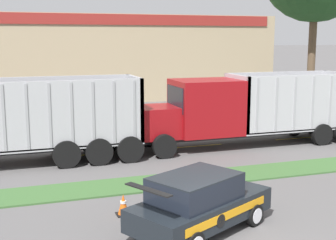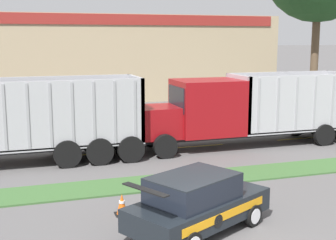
% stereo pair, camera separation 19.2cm
% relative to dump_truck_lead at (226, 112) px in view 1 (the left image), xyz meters
% --- Properties ---
extents(grass_verge, '(120.00, 1.78, 0.06)m').
position_rel_dump_truck_lead_xyz_m(grass_verge, '(-4.87, -4.41, -1.63)').
color(grass_verge, '#3D6633').
rests_on(grass_verge, ground_plane).
extents(centre_line_4, '(2.40, 0.14, 0.01)m').
position_rel_dump_truck_lead_xyz_m(centre_line_4, '(-6.61, 0.48, -1.65)').
color(centre_line_4, yellow).
rests_on(centre_line_4, ground_plane).
extents(centre_line_5, '(2.40, 0.14, 0.01)m').
position_rel_dump_truck_lead_xyz_m(centre_line_5, '(-1.21, 0.48, -1.65)').
color(centre_line_5, yellow).
rests_on(centre_line_5, ground_plane).
extents(centre_line_6, '(2.40, 0.14, 0.01)m').
position_rel_dump_truck_lead_xyz_m(centre_line_6, '(4.19, 0.48, -1.65)').
color(centre_line_6, yellow).
rests_on(centre_line_6, ground_plane).
extents(dump_truck_lead, '(10.67, 2.67, 3.36)m').
position_rel_dump_truck_lead_xyz_m(dump_truck_lead, '(0.00, 0.00, 0.00)').
color(dump_truck_lead, black).
rests_on(dump_truck_lead, ground_plane).
extents(rally_car, '(4.40, 3.43, 1.61)m').
position_rel_dump_truck_lead_xyz_m(rally_car, '(-4.96, -8.72, -0.86)').
color(rally_car, black).
rests_on(rally_car, ground_plane).
extents(traffic_cone, '(0.41, 0.41, 0.62)m').
position_rel_dump_truck_lead_xyz_m(traffic_cone, '(-6.57, -6.94, -1.36)').
color(traffic_cone, black).
rests_on(traffic_cone, ground_plane).
extents(store_building_backdrop, '(32.47, 12.10, 6.90)m').
position_rel_dump_truck_lead_xyz_m(store_building_backdrop, '(-4.01, 22.15, 1.79)').
color(store_building_backdrop, tan).
rests_on(store_building_backdrop, ground_plane).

